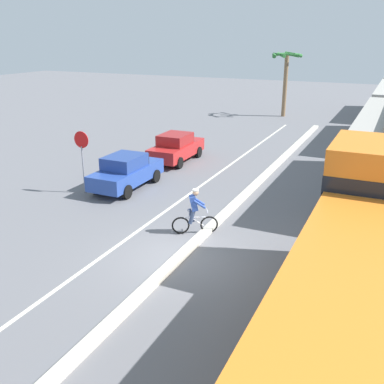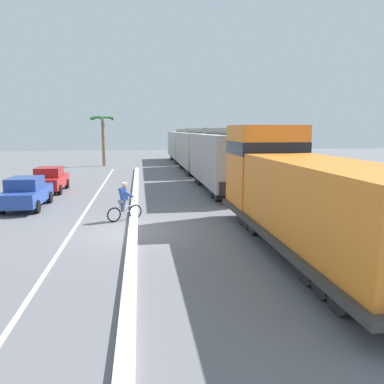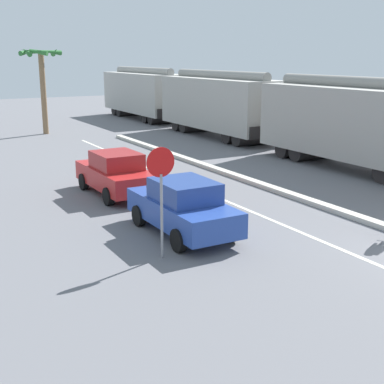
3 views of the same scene
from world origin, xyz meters
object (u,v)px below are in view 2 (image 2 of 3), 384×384
Objects in this scene: hopper_car_lead at (222,159)px; parked_car_blue at (26,193)px; hopper_car_middle at (196,150)px; hopper_car_trailing at (182,145)px; cyclist at (124,203)px; locomotive at (299,195)px; palm_tree_near at (102,127)px; parked_car_red at (50,179)px.

hopper_car_lead is 12.04m from parked_car_blue.
hopper_car_lead is 11.60m from hopper_car_middle.
hopper_car_trailing is 6.18× the size of cyclist.
hopper_car_middle reaches higher than parked_car_blue.
palm_tree_near reaches higher than locomotive.
hopper_car_lead is 23.20m from hopper_car_trailing.
hopper_car_lead reaches higher than cyclist.
locomotive is 2.05× the size of palm_tree_near.
hopper_car_lead is at bearing 20.84° from parked_car_blue.
hopper_car_trailing is at bearing 63.25° from parked_car_red.
locomotive is at bearing -36.56° from cyclist.
cyclist is at bearing -59.37° from parked_car_red.
parked_car_blue is at bearing -94.58° from palm_tree_near.
locomotive reaches higher than cyclist.
locomotive is 13.73m from parked_car_blue.
cyclist is at bearing -101.22° from hopper_car_trailing.
hopper_car_middle is 2.51× the size of parked_car_red.
locomotive is 1.10× the size of hopper_car_middle.
cyclist is (5.09, -8.59, 0.00)m from parked_car_red.
locomotive is at bearing -90.00° from hopper_car_trailing.
parked_car_red is at bearing 130.47° from locomotive.
locomotive is 2.75× the size of parked_car_red.
hopper_car_trailing is at bearing 27.11° from palm_tree_near.
parked_car_blue is 5.23m from parked_car_red.
hopper_car_trailing is 10.76m from palm_tree_near.
parked_car_red is 2.46× the size of cyclist.
locomotive reaches higher than hopper_car_middle.
parked_car_blue is (-11.19, 7.90, -0.98)m from locomotive.
hopper_car_lead is at bearing 51.27° from cyclist.
hopper_car_middle is 6.18× the size of cyclist.
hopper_car_middle is 11.60m from hopper_car_trailing.
locomotive is 12.16m from hopper_car_lead.
cyclist reaches higher than parked_car_red.
hopper_car_middle is 1.00× the size of hopper_car_trailing.
palm_tree_near is (-9.38, 6.80, 2.22)m from hopper_car_middle.
locomotive is 6.77× the size of cyclist.
parked_car_red is at bearing 120.63° from cyclist.
hopper_car_middle is at bearing -90.00° from hopper_car_trailing.
hopper_car_lead is at bearing -63.00° from palm_tree_near.
hopper_car_trailing is at bearing 90.00° from hopper_car_middle.
palm_tree_near is (-9.38, 18.40, 2.22)m from hopper_car_lead.
locomotive is 32.06m from palm_tree_near.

